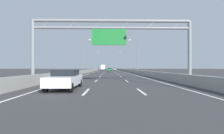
# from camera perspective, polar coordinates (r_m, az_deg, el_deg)

# --- Properties ---
(ground_plane) EXTENTS (260.00, 260.00, 0.00)m
(ground_plane) POSITION_cam_1_polar(r_m,az_deg,el_deg) (98.60, -0.99, -1.11)
(ground_plane) COLOR #38383A
(lane_dash_left_1) EXTENTS (0.16, 3.00, 0.01)m
(lane_dash_left_1) POSITION_cam_1_polar(r_m,az_deg,el_deg) (11.29, -8.68, -8.18)
(lane_dash_left_1) COLOR white
(lane_dash_left_1) RESTS_ON ground_plane
(lane_dash_left_2) EXTENTS (0.16, 3.00, 0.01)m
(lane_dash_left_2) POSITION_cam_1_polar(r_m,az_deg,el_deg) (20.20, -5.34, -4.65)
(lane_dash_left_2) COLOR white
(lane_dash_left_2) RESTS_ON ground_plane
(lane_dash_left_3) EXTENTS (0.16, 3.00, 0.01)m
(lane_dash_left_3) POSITION_cam_1_polar(r_m,az_deg,el_deg) (29.17, -4.05, -3.28)
(lane_dash_left_3) COLOR white
(lane_dash_left_3) RESTS_ON ground_plane
(lane_dash_left_4) EXTENTS (0.16, 3.00, 0.01)m
(lane_dash_left_4) POSITION_cam_1_polar(r_m,az_deg,el_deg) (38.15, -3.38, -2.55)
(lane_dash_left_4) COLOR white
(lane_dash_left_4) RESTS_ON ground_plane
(lane_dash_left_5) EXTENTS (0.16, 3.00, 0.01)m
(lane_dash_left_5) POSITION_cam_1_polar(r_m,az_deg,el_deg) (47.14, -2.96, -2.10)
(lane_dash_left_5) COLOR white
(lane_dash_left_5) RESTS_ON ground_plane
(lane_dash_left_6) EXTENTS (0.16, 3.00, 0.01)m
(lane_dash_left_6) POSITION_cam_1_polar(r_m,az_deg,el_deg) (56.13, -2.67, -1.79)
(lane_dash_left_6) COLOR white
(lane_dash_left_6) RESTS_ON ground_plane
(lane_dash_left_7) EXTENTS (0.16, 3.00, 0.01)m
(lane_dash_left_7) POSITION_cam_1_polar(r_m,az_deg,el_deg) (65.12, -2.47, -1.57)
(lane_dash_left_7) COLOR white
(lane_dash_left_7) RESTS_ON ground_plane
(lane_dash_left_8) EXTENTS (0.16, 3.00, 0.01)m
(lane_dash_left_8) POSITION_cam_1_polar(r_m,az_deg,el_deg) (74.12, -2.31, -1.41)
(lane_dash_left_8) COLOR white
(lane_dash_left_8) RESTS_ON ground_plane
(lane_dash_left_9) EXTENTS (0.16, 3.00, 0.01)m
(lane_dash_left_9) POSITION_cam_1_polar(r_m,az_deg,el_deg) (83.12, -2.19, -1.27)
(lane_dash_left_9) COLOR white
(lane_dash_left_9) RESTS_ON ground_plane
(lane_dash_left_10) EXTENTS (0.16, 3.00, 0.01)m
(lane_dash_left_10) POSITION_cam_1_polar(r_m,az_deg,el_deg) (92.11, -2.09, -1.17)
(lane_dash_left_10) COLOR white
(lane_dash_left_10) RESTS_ON ground_plane
(lane_dash_left_11) EXTENTS (0.16, 3.00, 0.01)m
(lane_dash_left_11) POSITION_cam_1_polar(r_m,az_deg,el_deg) (101.11, -2.01, -1.08)
(lane_dash_left_11) COLOR white
(lane_dash_left_11) RESTS_ON ground_plane
(lane_dash_left_12) EXTENTS (0.16, 3.00, 0.01)m
(lane_dash_left_12) POSITION_cam_1_polar(r_m,az_deg,el_deg) (110.11, -1.94, -1.01)
(lane_dash_left_12) COLOR white
(lane_dash_left_12) RESTS_ON ground_plane
(lane_dash_left_13) EXTENTS (0.16, 3.00, 0.01)m
(lane_dash_left_13) POSITION_cam_1_polar(r_m,az_deg,el_deg) (119.11, -1.89, -0.95)
(lane_dash_left_13) COLOR white
(lane_dash_left_13) RESTS_ON ground_plane
(lane_dash_left_14) EXTENTS (0.16, 3.00, 0.01)m
(lane_dash_left_14) POSITION_cam_1_polar(r_m,az_deg,el_deg) (128.11, -1.84, -0.89)
(lane_dash_left_14) COLOR white
(lane_dash_left_14) RESTS_ON ground_plane
(lane_dash_left_15) EXTENTS (0.16, 3.00, 0.01)m
(lane_dash_left_15) POSITION_cam_1_polar(r_m,az_deg,el_deg) (137.11, -1.79, -0.85)
(lane_dash_left_15) COLOR white
(lane_dash_left_15) RESTS_ON ground_plane
(lane_dash_left_16) EXTENTS (0.16, 3.00, 0.01)m
(lane_dash_left_16) POSITION_cam_1_polar(r_m,az_deg,el_deg) (146.11, -1.76, -0.81)
(lane_dash_left_16) COLOR white
(lane_dash_left_16) RESTS_ON ground_plane
(lane_dash_left_17) EXTENTS (0.16, 3.00, 0.01)m
(lane_dash_left_17) POSITION_cam_1_polar(r_m,az_deg,el_deg) (155.10, -1.72, -0.77)
(lane_dash_left_17) COLOR white
(lane_dash_left_17) RESTS_ON ground_plane
(lane_dash_right_1) EXTENTS (0.16, 3.00, 0.01)m
(lane_dash_right_1) POSITION_cam_1_polar(r_m,az_deg,el_deg) (11.40, 9.75, -8.11)
(lane_dash_right_1) COLOR white
(lane_dash_right_1) RESTS_ON ground_plane
(lane_dash_right_2) EXTENTS (0.16, 3.00, 0.01)m
(lane_dash_right_2) POSITION_cam_1_polar(r_m,az_deg,el_deg) (20.26, 4.90, -4.64)
(lane_dash_right_2) COLOR white
(lane_dash_right_2) RESTS_ON ground_plane
(lane_dash_right_3) EXTENTS (0.16, 3.00, 0.01)m
(lane_dash_right_3) POSITION_cam_1_polar(r_m,az_deg,el_deg) (29.21, 3.03, -3.27)
(lane_dash_right_3) COLOR white
(lane_dash_right_3) RESTS_ON ground_plane
(lane_dash_right_4) EXTENTS (0.16, 3.00, 0.01)m
(lane_dash_right_4) POSITION_cam_1_polar(r_m,az_deg,el_deg) (38.18, 2.03, -2.55)
(lane_dash_right_4) COLOR white
(lane_dash_right_4) RESTS_ON ground_plane
(lane_dash_right_5) EXTENTS (0.16, 3.00, 0.01)m
(lane_dash_right_5) POSITION_cam_1_polar(r_m,az_deg,el_deg) (47.16, 1.42, -2.10)
(lane_dash_right_5) COLOR white
(lane_dash_right_5) RESTS_ON ground_plane
(lane_dash_right_6) EXTENTS (0.16, 3.00, 0.01)m
(lane_dash_right_6) POSITION_cam_1_polar(r_m,az_deg,el_deg) (56.15, 1.00, -1.79)
(lane_dash_right_6) COLOR white
(lane_dash_right_6) RESTS_ON ground_plane
(lane_dash_right_7) EXTENTS (0.16, 3.00, 0.01)m
(lane_dash_right_7) POSITION_cam_1_polar(r_m,az_deg,el_deg) (65.14, 0.70, -1.57)
(lane_dash_right_7) COLOR white
(lane_dash_right_7) RESTS_ON ground_plane
(lane_dash_right_8) EXTENTS (0.16, 3.00, 0.01)m
(lane_dash_right_8) POSITION_cam_1_polar(r_m,az_deg,el_deg) (74.14, 0.47, -1.41)
(lane_dash_right_8) COLOR white
(lane_dash_right_8) RESTS_ON ground_plane
(lane_dash_right_9) EXTENTS (0.16, 3.00, 0.01)m
(lane_dash_right_9) POSITION_cam_1_polar(r_m,az_deg,el_deg) (83.13, 0.29, -1.27)
(lane_dash_right_9) COLOR white
(lane_dash_right_9) RESTS_ON ground_plane
(lane_dash_right_10) EXTENTS (0.16, 3.00, 0.01)m
(lane_dash_right_10) POSITION_cam_1_polar(r_m,az_deg,el_deg) (92.13, 0.15, -1.17)
(lane_dash_right_10) COLOR white
(lane_dash_right_10) RESTS_ON ground_plane
(lane_dash_right_11) EXTENTS (0.16, 3.00, 0.01)m
(lane_dash_right_11) POSITION_cam_1_polar(r_m,az_deg,el_deg) (101.12, 0.03, -1.08)
(lane_dash_right_11) COLOR white
(lane_dash_right_11) RESTS_ON ground_plane
(lane_dash_right_12) EXTENTS (0.16, 3.00, 0.01)m
(lane_dash_right_12) POSITION_cam_1_polar(r_m,az_deg,el_deg) (110.12, -0.07, -1.01)
(lane_dash_right_12) COLOR white
(lane_dash_right_12) RESTS_ON ground_plane
(lane_dash_right_13) EXTENTS (0.16, 3.00, 0.01)m
(lane_dash_right_13) POSITION_cam_1_polar(r_m,az_deg,el_deg) (119.12, -0.15, -0.95)
(lane_dash_right_13) COLOR white
(lane_dash_right_13) RESTS_ON ground_plane
(lane_dash_right_14) EXTENTS (0.16, 3.00, 0.01)m
(lane_dash_right_14) POSITION_cam_1_polar(r_m,az_deg,el_deg) (128.12, -0.23, -0.89)
(lane_dash_right_14) COLOR white
(lane_dash_right_14) RESTS_ON ground_plane
(lane_dash_right_15) EXTENTS (0.16, 3.00, 0.01)m
(lane_dash_right_15) POSITION_cam_1_polar(r_m,az_deg,el_deg) (137.12, -0.29, -0.85)
(lane_dash_right_15) COLOR white
(lane_dash_right_15) RESTS_ON ground_plane
(lane_dash_right_16) EXTENTS (0.16, 3.00, 0.01)m
(lane_dash_right_16) POSITION_cam_1_polar(r_m,az_deg,el_deg) (146.11, -0.34, -0.81)
(lane_dash_right_16) COLOR white
(lane_dash_right_16) RESTS_ON ground_plane
(lane_dash_right_17) EXTENTS (0.16, 3.00, 0.01)m
(lane_dash_right_17) POSITION_cam_1_polar(r_m,az_deg,el_deg) (155.11, -0.39, -0.77)
(lane_dash_right_17) COLOR white
(lane_dash_right_17) RESTS_ON ground_plane
(edge_line_left) EXTENTS (0.16, 176.00, 0.01)m
(edge_line_left) POSITION_cam_1_polar(r_m,az_deg,el_deg) (86.74, -4.43, -1.23)
(edge_line_left) COLOR white
(edge_line_left) RESTS_ON ground_plane
(edge_line_right) EXTENTS (0.16, 176.00, 0.01)m
(edge_line_right) POSITION_cam_1_polar(r_m,az_deg,el_deg) (86.78, 2.51, -1.23)
(edge_line_right) COLOR white
(edge_line_right) RESTS_ON ground_plane
(barrier_left) EXTENTS (0.45, 220.00, 0.95)m
(barrier_left) POSITION_cam_1_polar(r_m,az_deg,el_deg) (108.79, -4.64, -0.77)
(barrier_left) COLOR #9E9E99
(barrier_left) RESTS_ON ground_plane
(barrier_right) EXTENTS (0.45, 220.00, 0.95)m
(barrier_right) POSITION_cam_1_polar(r_m,az_deg,el_deg) (108.84, 2.63, -0.77)
(barrier_right) COLOR #9E9E99
(barrier_right) RESTS_ON ground_plane
(sign_gantry) EXTENTS (15.87, 0.36, 6.36)m
(sign_gantry) POSITION_cam_1_polar(r_m,az_deg,el_deg) (17.05, -0.13, 10.80)
(sign_gantry) COLOR gray
(sign_gantry) RESTS_ON ground_plane
(streetlamp_left_mid) EXTENTS (2.58, 0.28, 9.50)m
(streetlamp_left_mid) POSITION_cam_1_polar(r_m,az_deg,el_deg) (47.59, -9.82, 4.42)
(streetlamp_left_mid) COLOR slate
(streetlamp_left_mid) RESTS_ON ground_plane
(streetlamp_right_mid) EXTENTS (2.58, 0.28, 9.50)m
(streetlamp_right_mid) POSITION_cam_1_polar(r_m,az_deg,el_deg) (47.70, 8.26, 4.40)
(streetlamp_right_mid) COLOR slate
(streetlamp_right_mid) RESTS_ON ground_plane
(streetlamp_left_far) EXTENTS (2.58, 0.28, 9.50)m
(streetlamp_left_far) POSITION_cam_1_polar(r_m,az_deg,el_deg) (85.31, -5.98, 2.38)
(streetlamp_left_far) COLOR slate
(streetlamp_left_far) RESTS_ON ground_plane
(streetlamp_right_far) EXTENTS (2.58, 0.28, 9.50)m
(streetlamp_right_far) POSITION_cam_1_polar(r_m,az_deg,el_deg) (85.37, 4.07, 2.37)
(streetlamp_right_far) COLOR slate
(streetlamp_right_far) RESTS_ON ground_plane
(silver_car) EXTENTS (1.74, 4.63, 1.42)m
(silver_car) POSITION_cam_1_polar(r_m,az_deg,el_deg) (102.27, 1.00, -0.66)
(silver_car) COLOR #A8ADB2
(silver_car) RESTS_ON ground_plane
(green_car) EXTENTS (1.89, 4.39, 1.41)m
(green_car) POSITION_cam_1_polar(r_m,az_deg,el_deg) (77.44, -0.79, -0.82)
(green_car) COLOR #1E7A38
(green_car) RESTS_ON ground_plane
(white_car) EXTENTS (1.82, 4.47, 1.43)m
(white_car) POSITION_cam_1_polar(r_m,az_deg,el_deg) (12.91, -15.44, -3.87)
(white_car) COLOR silver
(white_car) RESTS_ON ground_plane
(blue_car) EXTENTS (1.86, 4.39, 1.47)m
(blue_car) POSITION_cam_1_polar(r_m,az_deg,el_deg) (134.33, -2.58, -0.54)
(blue_car) COLOR #2347AD
(blue_car) RESTS_ON ground_plane
(box_truck) EXTENTS (2.46, 7.59, 3.24)m
(box_truck) POSITION_cam_1_polar(r_m,az_deg,el_deg) (104.01, -3.03, -0.10)
(box_truck) COLOR silver
(box_truck) RESTS_ON ground_plane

